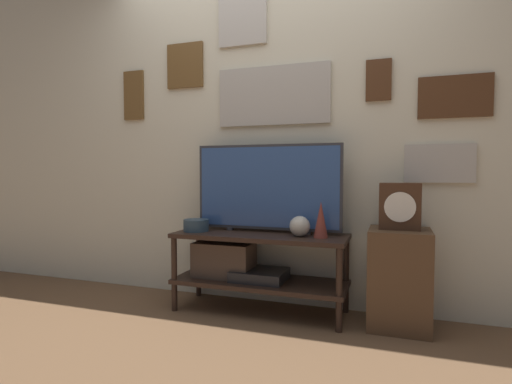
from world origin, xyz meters
name	(u,v)px	position (x,y,z in m)	size (l,w,h in m)	color
ground_plane	(247,324)	(0.00, 0.00, 0.00)	(12.00, 12.00, 0.00)	brown
wall_back	(271,118)	(0.00, 0.51, 1.36)	(6.40, 0.08, 2.70)	beige
media_console	(246,262)	(-0.10, 0.25, 0.34)	(1.19, 0.42, 0.54)	black
television	(267,187)	(0.03, 0.34, 0.86)	(1.04, 0.05, 0.61)	#333338
vase_wide_bowl	(196,225)	(-0.46, 0.21, 0.58)	(0.18, 0.18, 0.08)	#2D4251
vase_slim_bronze	(321,220)	(0.42, 0.22, 0.66)	(0.09, 0.09, 0.23)	brown
vase_round_glass	(300,226)	(0.28, 0.23, 0.61)	(0.13, 0.13, 0.13)	beige
side_table	(399,278)	(0.90, 0.28, 0.30)	(0.37, 0.37, 0.61)	#513823
mantel_clock	(400,206)	(0.90, 0.27, 0.75)	(0.24, 0.11, 0.29)	#422819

